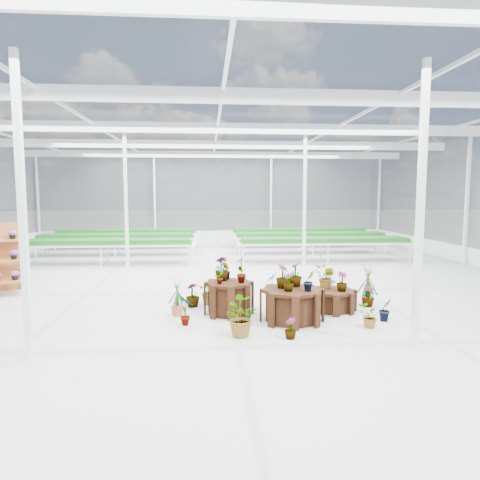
{
  "coord_description": "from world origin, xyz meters",
  "views": [
    {
      "loc": [
        -0.31,
        -10.44,
        2.45
      ],
      "look_at": [
        0.52,
        0.47,
        1.3
      ],
      "focal_mm": 32.0,
      "sensor_mm": 36.0,
      "label": 1
    }
  ],
  "objects": [
    {
      "name": "ground_plane",
      "position": [
        0.0,
        0.0,
        0.0
      ],
      "size": [
        24.0,
        24.0,
        0.0
      ],
      "primitive_type": "plane",
      "color": "gray",
      "rests_on": "ground"
    },
    {
      "name": "greenhouse_shell",
      "position": [
        0.0,
        0.0,
        2.25
      ],
      "size": [
        18.0,
        24.0,
        4.5
      ],
      "primitive_type": null,
      "color": "white",
      "rests_on": "ground"
    },
    {
      "name": "steel_frame",
      "position": [
        0.0,
        0.0,
        2.25
      ],
      "size": [
        18.0,
        24.0,
        4.5
      ],
      "primitive_type": null,
      "color": "silver",
      "rests_on": "ground"
    },
    {
      "name": "nursery_benches",
      "position": [
        0.0,
        7.2,
        0.42
      ],
      "size": [
        16.0,
        7.0,
        0.84
      ],
      "primitive_type": null,
      "color": "silver",
      "rests_on": "ground"
    },
    {
      "name": "plinth_tall",
      "position": [
        0.11,
        -1.8,
        0.34
      ],
      "size": [
        1.03,
        1.03,
        0.68
      ],
      "primitive_type": "cylinder",
      "rotation": [
        0.0,
        0.0,
        0.04
      ],
      "color": "black",
      "rests_on": "ground"
    },
    {
      "name": "plinth_mid",
      "position": [
        1.31,
        -2.4,
        0.32
      ],
      "size": [
        1.32,
        1.32,
        0.64
      ],
      "primitive_type": "cylinder",
      "rotation": [
        0.0,
        0.0,
        -0.09
      ],
      "color": "black",
      "rests_on": "ground"
    },
    {
      "name": "plinth_low",
      "position": [
        2.31,
        -1.7,
        0.23
      ],
      "size": [
        1.1,
        1.1,
        0.45
      ],
      "primitive_type": "cylinder",
      "rotation": [
        0.0,
        0.0,
        -0.1
      ],
      "color": "black",
      "rests_on": "ground"
    },
    {
      "name": "nursery_plants",
      "position": [
        1.0,
        -1.89,
        0.48
      ],
      "size": [
        4.58,
        3.3,
        1.29
      ],
      "color": "#154F18",
      "rests_on": "ground"
    }
  ]
}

